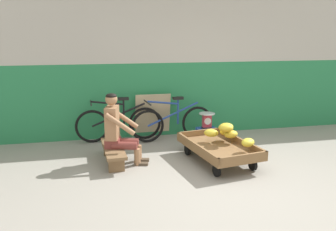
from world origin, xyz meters
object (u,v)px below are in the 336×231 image
Objects in this scene: banana_cart at (218,148)px; low_bench at (113,151)px; plastic_crate at (206,136)px; sign_board at (153,115)px; vendor_seated at (118,129)px; bicycle_far_left at (173,123)px; bicycle_near_left at (119,123)px; weighing_scale at (207,120)px.

low_bench is (-1.67, 0.33, -0.04)m from banana_cart.
sign_board reaches higher than plastic_crate.
bicycle_far_left is at bearing 42.30° from vendor_seated.
low_bench is 0.98× the size of vendor_seated.
vendor_seated is 0.69× the size of bicycle_near_left.
plastic_crate reaches higher than low_bench.
banana_cart is at bearing -97.29° from weighing_scale.
bicycle_near_left is at bearing 85.36° from vendor_seated.
low_bench is 1.92m from weighing_scale.
bicycle_near_left is 1.87× the size of sign_board.
low_bench is 1.59m from bicycle_far_left.
banana_cart is 1.76× the size of sign_board.
weighing_scale is 1.14m from sign_board.
sign_board is at bearing 115.44° from banana_cart.
bicycle_far_left is (1.22, 1.01, 0.15)m from low_bench.
vendor_seated reaches higher than weighing_scale.
vendor_seated is at bearing -94.64° from bicycle_near_left.
plastic_crate is at bearing -36.38° from sign_board.
low_bench is 0.67× the size of bicycle_far_left.
vendor_seated reaches higher than low_bench.
vendor_seated is at bearing -158.50° from plastic_crate.
bicycle_far_left reaches higher than weighing_scale.
bicycle_near_left reaches higher than weighing_scale.
banana_cart is at bearing -11.35° from low_bench.
low_bench is 0.67× the size of bicycle_near_left.
plastic_crate is at bearing 90.00° from weighing_scale.
vendor_seated is 3.80× the size of weighing_scale.
sign_board reaches higher than bicycle_near_left.
sign_board reaches higher than bicycle_far_left.
banana_cart reaches higher than low_bench.
bicycle_far_left is at bearing -42.73° from sign_board.
plastic_crate is 1.71m from bicycle_near_left.
weighing_scale is at bearing -18.27° from bicycle_near_left.
banana_cart is 1.85m from sign_board.
vendor_seated is 3.17× the size of plastic_crate.
low_bench is at bearing 168.65° from banana_cart.
weighing_scale is at bearing 19.92° from low_bench.
banana_cart is 1.40× the size of low_bench.
weighing_scale is at bearing 21.47° from vendor_seated.
low_bench is 3.72× the size of weighing_scale.
bicycle_near_left is (0.18, 1.18, 0.15)m from low_bench.
bicycle_far_left is at bearing 147.97° from plastic_crate.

